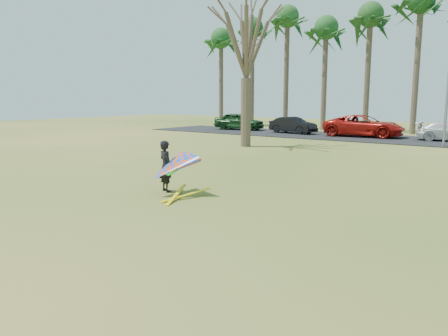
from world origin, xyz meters
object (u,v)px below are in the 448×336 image
Objects in this scene: car_2 at (364,126)px; car_0 at (239,121)px; kite_flyer at (170,168)px; bare_tree_left at (246,32)px; car_1 at (293,125)px.

car_0 is at bearing 84.09° from car_2.
bare_tree_left is at bearing 114.09° from kite_flyer.
bare_tree_left is 2.09× the size of car_0.
kite_flyer is at bearing 179.95° from car_2.
car_1 is at bearing -103.41° from car_0.
car_2 is (5.85, 0.37, 0.15)m from car_1.
kite_flyer is at bearing -152.08° from car_1.
car_0 is 11.76m from car_2.
car_2 reaches higher than car_1.
car_1 is 5.87m from car_2.
car_0 is 1.94× the size of kite_flyer.
bare_tree_left is 2.36× the size of car_1.
car_0 is at bearing 120.16° from kite_flyer.
bare_tree_left is 4.06× the size of kite_flyer.
car_1 is 1.72× the size of kite_flyer.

